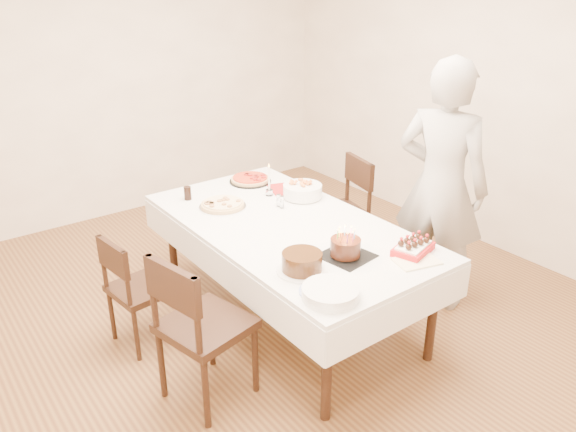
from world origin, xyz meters
TOP-DOWN VIEW (x-y plane):
  - floor at (0.00, 0.00)m, footprint 5.00×5.00m
  - wall_back at (0.00, 2.50)m, footprint 4.50×0.04m
  - wall_right at (2.25, 0.00)m, footprint 0.04×5.00m
  - dining_table at (0.05, -0.11)m, footprint 1.93×2.42m
  - chair_right_savory at (0.87, 0.31)m, footprint 0.57×0.57m
  - chair_left_savory at (-0.89, 0.26)m, footprint 0.46×0.46m
  - chair_left_dessert at (-0.81, -0.47)m, footprint 0.59×0.59m
  - person at (1.08, -0.55)m, footprint 0.64×0.78m
  - pizza_white at (-0.16, 0.41)m, footprint 0.45×0.45m
  - pizza_pepperoni at (0.29, 0.73)m, footprint 0.34×0.34m
  - red_placemat at (0.44, 0.43)m, footprint 0.33×0.33m
  - pasta_bowl at (0.42, 0.21)m, footprint 0.35×0.35m
  - taper_candle at (0.24, 0.40)m, footprint 0.06×0.06m
  - shaker_pair at (0.18, 0.14)m, footprint 0.10×0.10m
  - cola_glass at (-0.29, 0.70)m, footprint 0.07×0.07m
  - layer_cake at (-0.28, -0.67)m, footprint 0.39×0.39m
  - cake_board at (0.05, -0.69)m, footprint 0.32×0.32m
  - birthday_cake at (0.04, -0.69)m, footprint 0.19×0.19m
  - strawberry_box at (0.41, -0.90)m, footprint 0.31×0.25m
  - box_lid at (0.33, -1.00)m, footprint 0.30×0.23m
  - plate_stack at (-0.34, -0.99)m, footprint 0.41×0.41m
  - china_plate at (-0.33, -0.92)m, footprint 0.26×0.26m

SIDE VIEW (x-z plane):
  - floor at x=0.00m, z-range 0.00..0.00m
  - dining_table at x=0.05m, z-range 0.00..0.75m
  - chair_left_savory at x=-0.89m, z-range 0.00..0.81m
  - chair_right_savory at x=0.87m, z-range 0.00..0.93m
  - chair_left_dessert at x=-0.81m, z-range 0.00..0.97m
  - red_placemat at x=0.44m, z-range 0.75..0.75m
  - cake_board at x=0.05m, z-range 0.74..0.76m
  - box_lid at x=0.33m, z-range 0.74..0.76m
  - china_plate at x=-0.33m, z-range 0.75..0.76m
  - pizza_white at x=-0.16m, z-range 0.75..0.79m
  - pizza_pepperoni at x=0.29m, z-range 0.75..0.79m
  - plate_stack at x=-0.34m, z-range 0.75..0.81m
  - strawberry_box at x=0.41m, z-range 0.75..0.82m
  - shaker_pair at x=0.18m, z-range 0.75..0.84m
  - cola_glass at x=-0.29m, z-range 0.75..0.85m
  - pasta_bowl at x=0.42m, z-range 0.76..0.85m
  - layer_cake at x=-0.28m, z-range 0.75..0.87m
  - birthday_cake at x=0.04m, z-range 0.76..0.93m
  - taper_candle at x=0.24m, z-range 0.75..1.01m
  - person at x=1.08m, z-range 0.00..1.84m
  - wall_back at x=0.00m, z-range 0.00..2.70m
  - wall_right at x=2.25m, z-range 0.00..2.70m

